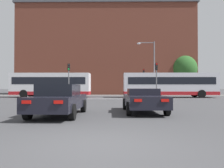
% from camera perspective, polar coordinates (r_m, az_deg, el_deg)
% --- Properties ---
extents(ground_plane, '(400.00, 400.00, 0.00)m').
position_cam_1_polar(ground_plane, '(4.96, -3.57, -15.81)').
color(ground_plane, '#3D3D3F').
extents(stop_line_strip, '(8.12, 0.30, 0.01)m').
position_cam_1_polar(stop_line_strip, '(24.78, -0.15, -3.89)').
color(stop_line_strip, silver).
rests_on(stop_line_strip, ground_plane).
extents(far_pavement, '(69.03, 2.50, 0.01)m').
position_cam_1_polar(far_pavement, '(36.65, 0.12, -2.94)').
color(far_pavement, gray).
rests_on(far_pavement, ground_plane).
extents(brick_civic_building, '(33.84, 10.59, 24.13)m').
position_cam_1_polar(brick_civic_building, '(45.01, -1.54, 9.07)').
color(brick_civic_building, brown).
rests_on(brick_civic_building, ground_plane).
extents(car_saloon_left, '(2.02, 4.60, 1.42)m').
position_cam_1_polar(car_saloon_left, '(10.24, -13.56, -3.96)').
color(car_saloon_left, black).
rests_on(car_saloon_left, ground_plane).
extents(car_roadster_right, '(2.01, 4.60, 1.22)m').
position_cam_1_polar(car_roadster_right, '(11.46, 8.17, -4.11)').
color(car_roadster_right, black).
rests_on(car_roadster_right, ground_plane).
extents(bus_crossing_lead, '(11.84, 2.67, 3.13)m').
position_cam_1_polar(bus_crossing_lead, '(29.13, 14.77, -0.12)').
color(bus_crossing_lead, silver).
rests_on(bus_crossing_lead, ground_plane).
extents(bus_crossing_trailing, '(10.16, 2.70, 3.16)m').
position_cam_1_polar(bus_crossing_trailing, '(29.77, -15.57, -0.11)').
color(bus_crossing_trailing, silver).
rests_on(bus_crossing_trailing, ground_plane).
extents(traffic_light_near_right, '(0.26, 0.31, 4.08)m').
position_cam_1_polar(traffic_light_near_right, '(25.26, 11.53, 2.42)').
color(traffic_light_near_right, slate).
rests_on(traffic_light_near_right, ground_plane).
extents(traffic_light_far_right, '(0.26, 0.31, 4.34)m').
position_cam_1_polar(traffic_light_far_right, '(35.95, 8.28, 1.66)').
color(traffic_light_far_right, slate).
rests_on(traffic_light_far_right, ground_plane).
extents(traffic_light_near_left, '(0.26, 0.31, 4.07)m').
position_cam_1_polar(traffic_light_near_left, '(25.79, -11.24, 2.33)').
color(traffic_light_near_left, slate).
rests_on(traffic_light_near_left, ground_plane).
extents(street_lamp_junction, '(2.31, 0.36, 7.22)m').
position_cam_1_polar(street_lamp_junction, '(28.64, 10.20, 5.39)').
color(street_lamp_junction, slate).
rests_on(street_lamp_junction, ground_plane).
extents(pedestrian_waiting, '(0.30, 0.44, 1.57)m').
position_cam_1_polar(pedestrian_waiting, '(37.45, 4.91, -1.51)').
color(pedestrian_waiting, '#333851').
rests_on(pedestrian_waiting, ground_plane).
extents(pedestrian_walking_east, '(0.46, 0.38, 1.77)m').
position_cam_1_polar(pedestrian_walking_east, '(37.98, 14.37, -1.27)').
color(pedestrian_walking_east, black).
rests_on(pedestrian_walking_east, ground_plane).
extents(tree_by_building, '(4.95, 4.95, 7.33)m').
position_cam_1_polar(tree_by_building, '(42.43, 18.16, 3.75)').
color(tree_by_building, '#4C3823').
rests_on(tree_by_building, ground_plane).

